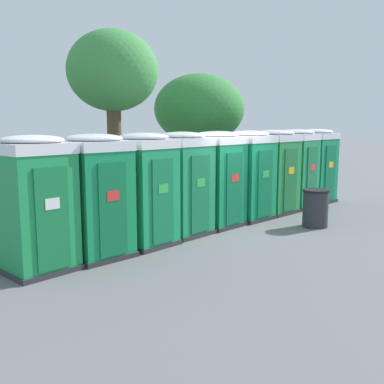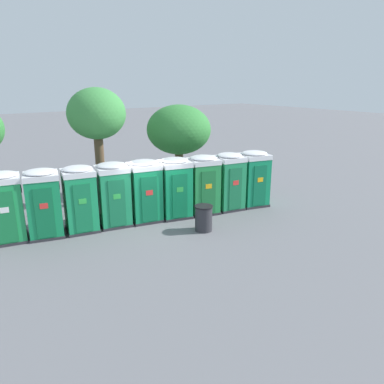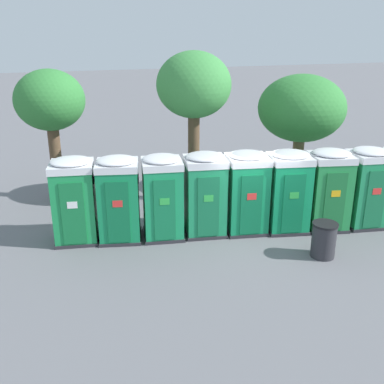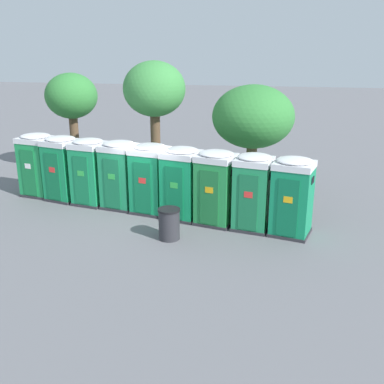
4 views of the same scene
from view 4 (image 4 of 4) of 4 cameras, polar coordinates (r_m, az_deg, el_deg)
ground_plane at (r=16.64m, az=-5.34°, el=-2.56°), size 120.00×120.00×0.00m
portapotty_0 at (r=19.25m, az=-18.96°, el=3.34°), size 1.43×1.39×2.54m
portapotty_1 at (r=18.37m, az=-16.11°, el=2.95°), size 1.46×1.45×2.54m
portapotty_2 at (r=17.60m, az=-12.84°, el=2.57°), size 1.36×1.38×2.54m
portapotty_3 at (r=16.95m, az=-9.15°, el=2.23°), size 1.41×1.39×2.54m
portapotty_4 at (r=16.31m, az=-5.34°, el=1.75°), size 1.43×1.40×2.54m
portapotty_5 at (r=15.68m, az=-1.34°, el=1.18°), size 1.46×1.43×2.54m
portapotty_6 at (r=15.19m, az=3.04°, el=0.61°), size 1.47×1.44×2.54m
portapotty_7 at (r=14.85m, az=7.74°, el=0.06°), size 1.36×1.38×2.54m
portapotty_8 at (r=14.58m, az=12.61°, el=-0.55°), size 1.46×1.44×2.54m
street_tree_0 at (r=17.86m, az=7.76°, el=9.36°), size 3.20×3.20×4.46m
street_tree_1 at (r=22.40m, az=-15.06°, el=11.50°), size 2.44×2.44×4.70m
street_tree_2 at (r=18.83m, az=-4.80°, el=12.64°), size 2.55×2.55×5.32m
trash_can at (r=14.14m, az=-2.92°, el=-4.06°), size 0.70×0.70×1.00m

